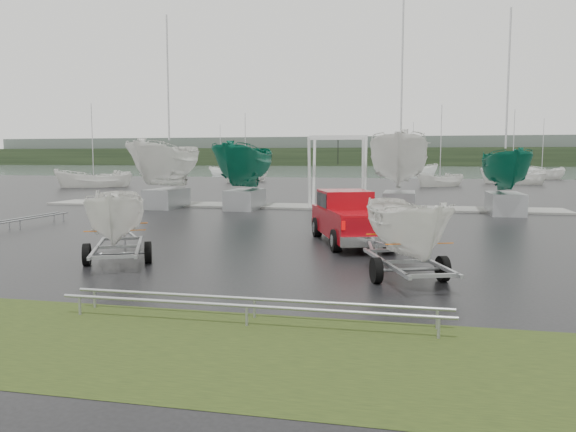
# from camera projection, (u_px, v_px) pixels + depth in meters

# --- Properties ---
(ground_plane) EXTENTS (120.00, 120.00, 0.00)m
(ground_plane) POSITION_uv_depth(u_px,v_px,m) (216.00, 239.00, 19.99)
(ground_plane) COLOR black
(ground_plane) RESTS_ON ground
(lake) EXTENTS (300.00, 300.00, 0.00)m
(lake) POSITION_uv_depth(u_px,v_px,m) (377.00, 171.00, 117.20)
(lake) COLOR gray
(lake) RESTS_ON ground
(dock) EXTENTS (30.00, 3.00, 0.12)m
(dock) POSITION_uv_depth(u_px,v_px,m) (291.00, 206.00, 32.62)
(dock) COLOR gray
(dock) RESTS_ON ground
(treeline) EXTENTS (300.00, 8.00, 6.00)m
(treeline) POSITION_uv_depth(u_px,v_px,m) (389.00, 157.00, 184.93)
(treeline) COLOR black
(treeline) RESTS_ON ground
(far_hill) EXTENTS (300.00, 6.00, 10.00)m
(far_hill) POSITION_uv_depth(u_px,v_px,m) (390.00, 151.00, 192.50)
(far_hill) COLOR #4C5651
(far_hill) RESTS_ON ground
(pickup_truck) EXTENTS (3.39, 5.52, 1.74)m
(pickup_truck) POSITION_uv_depth(u_px,v_px,m) (348.00, 216.00, 19.16)
(pickup_truck) COLOR maroon
(pickup_truck) RESTS_ON ground
(trailer_hitched) EXTENTS (2.30, 3.79, 4.36)m
(trailer_hitched) POSITION_uv_depth(u_px,v_px,m) (409.00, 180.00, 13.00)
(trailer_hitched) COLOR #999CA1
(trailer_hitched) RESTS_ON ground
(trailer_parked) EXTENTS (2.57, 3.77, 4.52)m
(trailer_parked) POSITION_uv_depth(u_px,v_px,m) (116.00, 173.00, 15.16)
(trailer_parked) COLOR #999CA1
(trailer_parked) RESTS_ON ground
(boat_hoist) EXTENTS (3.30, 2.18, 4.12)m
(boat_hoist) POSITION_uv_depth(u_px,v_px,m) (338.00, 161.00, 31.78)
(boat_hoist) COLOR silver
(boat_hoist) RESTS_ON ground
(keelboat_0) EXTENTS (2.68, 3.20, 10.86)m
(keelboat_0) POSITION_uv_depth(u_px,v_px,m) (165.00, 133.00, 31.68)
(keelboat_0) COLOR #999CA1
(keelboat_0) RESTS_ON ground
(keelboat_1) EXTENTS (2.55, 3.20, 7.88)m
(keelboat_1) POSITION_uv_depth(u_px,v_px,m) (245.00, 136.00, 30.93)
(keelboat_1) COLOR #999CA1
(keelboat_1) RESTS_ON ground
(keelboat_2) EXTENTS (2.98, 3.20, 11.17)m
(keelboat_2) POSITION_uv_depth(u_px,v_px,m) (401.00, 121.00, 28.89)
(keelboat_2) COLOR #999CA1
(keelboat_2) RESTS_ON ground
(keelboat_3) EXTENTS (2.18, 3.20, 10.34)m
(keelboat_3) POSITION_uv_depth(u_px,v_px,m) (507.00, 146.00, 28.21)
(keelboat_3) COLOR #999CA1
(keelboat_3) RESTS_ON ground
(mast_rack_0) EXTENTS (0.56, 6.50, 0.06)m
(mast_rack_0) POSITION_uv_depth(u_px,v_px,m) (14.00, 220.00, 22.82)
(mast_rack_0) COLOR #999CA1
(mast_rack_0) RESTS_ON ground
(mast_rack_2) EXTENTS (7.00, 0.56, 0.06)m
(mast_rack_2) POSITION_uv_depth(u_px,v_px,m) (251.00, 302.00, 9.88)
(mast_rack_2) COLOR #999CA1
(mast_rack_2) RESTS_ON ground
(moored_boat_0) EXTENTS (3.79, 3.76, 11.61)m
(moored_boat_0) POSITION_uv_depth(u_px,v_px,m) (94.00, 187.00, 54.18)
(moored_boat_0) COLOR silver
(moored_boat_0) RESTS_ON ground
(moored_boat_1) EXTENTS (3.54, 3.56, 11.40)m
(moored_boat_1) POSITION_uv_depth(u_px,v_px,m) (246.00, 182.00, 66.04)
(moored_boat_1) COLOR silver
(moored_boat_1) RESTS_ON ground
(moored_boat_2) EXTENTS (3.13, 3.12, 10.91)m
(moored_boat_2) POSITION_uv_depth(u_px,v_px,m) (440.00, 186.00, 55.48)
(moored_boat_2) COLOR silver
(moored_boat_2) RESTS_ON ground
(moored_boat_3) EXTENTS (3.83, 3.85, 11.68)m
(moored_boat_3) POSITION_uv_depth(u_px,v_px,m) (541.00, 179.00, 74.97)
(moored_boat_3) COLOR silver
(moored_boat_3) RESTS_ON ground
(moored_boat_4) EXTENTS (3.17, 3.16, 10.96)m
(moored_boat_4) POSITION_uv_depth(u_px,v_px,m) (221.00, 176.00, 88.56)
(moored_boat_4) COLOR silver
(moored_boat_4) RESTS_ON ground
(moored_boat_5) EXTENTS (3.80, 3.76, 11.91)m
(moored_boat_5) POSITION_uv_depth(u_px,v_px,m) (412.00, 177.00, 82.29)
(moored_boat_5) COLOR silver
(moored_boat_5) RESTS_ON ground
(moored_boat_6) EXTENTS (3.49, 3.46, 11.46)m
(moored_boat_6) POSITION_uv_depth(u_px,v_px,m) (512.00, 184.00, 60.58)
(moored_boat_6) COLOR silver
(moored_boat_6) RESTS_ON ground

